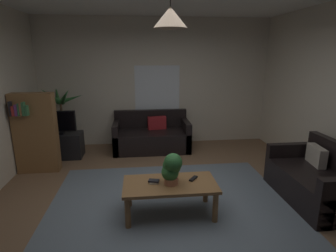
{
  "coord_description": "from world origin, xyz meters",
  "views": [
    {
      "loc": [
        -0.4,
        -3.35,
        2.02
      ],
      "look_at": [
        0.0,
        0.3,
        1.05
      ],
      "focal_mm": 29.04,
      "sensor_mm": 36.0,
      "label": 1
    }
  ],
  "objects_px": {
    "tv": "(57,122)",
    "potted_palm_corner": "(63,122)",
    "couch_under_window": "(152,137)",
    "couch_right_side": "(317,182)",
    "tv_stand": "(59,145)",
    "pendant_lamp": "(170,17)",
    "book_on_table_0": "(154,182)",
    "remote_on_table_0": "(193,179)",
    "book_on_table_1": "(154,181)",
    "coffee_table": "(170,188)",
    "bookshelf_corner": "(35,132)",
    "potted_plant_on_table": "(172,168)"
  },
  "relations": [
    {
      "from": "tv",
      "to": "pendant_lamp",
      "type": "bearing_deg",
      "value": -48.44
    },
    {
      "from": "couch_right_side",
      "to": "potted_plant_on_table",
      "type": "bearing_deg",
      "value": -86.0
    },
    {
      "from": "potted_plant_on_table",
      "to": "pendant_lamp",
      "type": "xyz_separation_m",
      "value": [
        -0.02,
        0.02,
        1.76
      ]
    },
    {
      "from": "book_on_table_1",
      "to": "tv_stand",
      "type": "relative_size",
      "value": 0.15
    },
    {
      "from": "couch_under_window",
      "to": "potted_plant_on_table",
      "type": "relative_size",
      "value": 3.9
    },
    {
      "from": "couch_under_window",
      "to": "potted_palm_corner",
      "type": "distance_m",
      "value": 1.92
    },
    {
      "from": "tv",
      "to": "potted_palm_corner",
      "type": "distance_m",
      "value": 0.45
    },
    {
      "from": "tv",
      "to": "book_on_table_0",
      "type": "bearing_deg",
      "value": -51.21
    },
    {
      "from": "potted_plant_on_table",
      "to": "bookshelf_corner",
      "type": "bearing_deg",
      "value": 143.38
    },
    {
      "from": "book_on_table_1",
      "to": "tv_stand",
      "type": "distance_m",
      "value": 2.85
    },
    {
      "from": "remote_on_table_0",
      "to": "potted_plant_on_table",
      "type": "distance_m",
      "value": 0.38
    },
    {
      "from": "tv_stand",
      "to": "tv",
      "type": "xyz_separation_m",
      "value": [
        -0.0,
        -0.02,
        0.49
      ]
    },
    {
      "from": "couch_under_window",
      "to": "couch_right_side",
      "type": "bearing_deg",
      "value": -47.22
    },
    {
      "from": "potted_palm_corner",
      "to": "coffee_table",
      "type": "bearing_deg",
      "value": -53.39
    },
    {
      "from": "couch_right_side",
      "to": "bookshelf_corner",
      "type": "distance_m",
      "value": 4.54
    },
    {
      "from": "tv_stand",
      "to": "tv",
      "type": "bearing_deg",
      "value": -90.0
    },
    {
      "from": "couch_under_window",
      "to": "tv",
      "type": "xyz_separation_m",
      "value": [
        -1.87,
        -0.3,
        0.46
      ]
    },
    {
      "from": "tv",
      "to": "pendant_lamp",
      "type": "xyz_separation_m",
      "value": [
        1.97,
        -2.23,
        1.68
      ]
    },
    {
      "from": "couch_under_window",
      "to": "pendant_lamp",
      "type": "xyz_separation_m",
      "value": [
        0.11,
        -2.52,
        2.14
      ]
    },
    {
      "from": "coffee_table",
      "to": "book_on_table_0",
      "type": "distance_m",
      "value": 0.22
    },
    {
      "from": "book_on_table_1",
      "to": "potted_plant_on_table",
      "type": "xyz_separation_m",
      "value": [
        0.22,
        -0.04,
        0.19
      ]
    },
    {
      "from": "coffee_table",
      "to": "book_on_table_0",
      "type": "relative_size",
      "value": 10.29
    },
    {
      "from": "remote_on_table_0",
      "to": "potted_palm_corner",
      "type": "distance_m",
      "value": 3.47
    },
    {
      "from": "coffee_table",
      "to": "bookshelf_corner",
      "type": "relative_size",
      "value": 0.85
    },
    {
      "from": "couch_under_window",
      "to": "coffee_table",
      "type": "xyz_separation_m",
      "value": [
        0.11,
        -2.52,
        0.1
      ]
    },
    {
      "from": "tv_stand",
      "to": "remote_on_table_0",
      "type": "bearing_deg",
      "value": -43.57
    },
    {
      "from": "couch_right_side",
      "to": "remote_on_table_0",
      "type": "relative_size",
      "value": 8.66
    },
    {
      "from": "tv",
      "to": "remote_on_table_0",
      "type": "bearing_deg",
      "value": -43.28
    },
    {
      "from": "book_on_table_0",
      "to": "pendant_lamp",
      "type": "xyz_separation_m",
      "value": [
        0.2,
        -0.02,
        1.96
      ]
    },
    {
      "from": "coffee_table",
      "to": "bookshelf_corner",
      "type": "xyz_separation_m",
      "value": [
        -2.16,
        1.6,
        0.34
      ]
    },
    {
      "from": "remote_on_table_0",
      "to": "tv",
      "type": "xyz_separation_m",
      "value": [
        -2.29,
        2.16,
        0.29
      ]
    },
    {
      "from": "book_on_table_1",
      "to": "remote_on_table_0",
      "type": "bearing_deg",
      "value": 5.07
    },
    {
      "from": "book_on_table_0",
      "to": "remote_on_table_0",
      "type": "height_order",
      "value": "remote_on_table_0"
    },
    {
      "from": "couch_under_window",
      "to": "couch_right_side",
      "type": "xyz_separation_m",
      "value": [
        2.22,
        -2.4,
        0.0
      ]
    },
    {
      "from": "coffee_table",
      "to": "tv_stand",
      "type": "bearing_deg",
      "value": 131.29
    },
    {
      "from": "book_on_table_1",
      "to": "tv",
      "type": "distance_m",
      "value": 2.84
    },
    {
      "from": "potted_plant_on_table",
      "to": "pendant_lamp",
      "type": "bearing_deg",
      "value": 129.64
    },
    {
      "from": "remote_on_table_0",
      "to": "pendant_lamp",
      "type": "xyz_separation_m",
      "value": [
        -0.32,
        -0.07,
        1.96
      ]
    },
    {
      "from": "couch_under_window",
      "to": "tv",
      "type": "relative_size",
      "value": 2.2
    },
    {
      "from": "remote_on_table_0",
      "to": "tv_stand",
      "type": "distance_m",
      "value": 3.17
    },
    {
      "from": "remote_on_table_0",
      "to": "bookshelf_corner",
      "type": "distance_m",
      "value": 2.92
    },
    {
      "from": "tv_stand",
      "to": "bookshelf_corner",
      "type": "bearing_deg",
      "value": -105.91
    },
    {
      "from": "remote_on_table_0",
      "to": "bookshelf_corner",
      "type": "relative_size",
      "value": 0.11
    },
    {
      "from": "couch_under_window",
      "to": "tv_stand",
      "type": "height_order",
      "value": "couch_under_window"
    },
    {
      "from": "potted_plant_on_table",
      "to": "potted_palm_corner",
      "type": "bearing_deg",
      "value": 126.63
    },
    {
      "from": "tv",
      "to": "potted_palm_corner",
      "type": "xyz_separation_m",
      "value": [
        -0.01,
        0.44,
        -0.09
      ]
    },
    {
      "from": "couch_under_window",
      "to": "bookshelf_corner",
      "type": "relative_size",
      "value": 1.15
    },
    {
      "from": "couch_under_window",
      "to": "tv_stand",
      "type": "relative_size",
      "value": 1.79
    },
    {
      "from": "couch_right_side",
      "to": "book_on_table_1",
      "type": "xyz_separation_m",
      "value": [
        -2.32,
        -0.1,
        0.19
      ]
    },
    {
      "from": "couch_right_side",
      "to": "bookshelf_corner",
      "type": "height_order",
      "value": "bookshelf_corner"
    }
  ]
}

